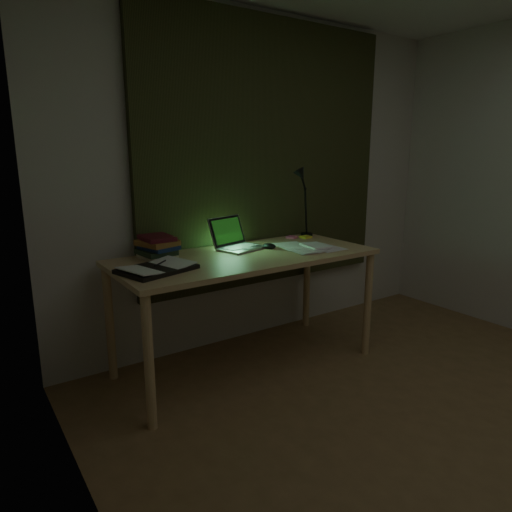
{
  "coord_description": "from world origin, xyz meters",
  "views": [
    {
      "loc": [
        -2.12,
        -0.97,
        1.49
      ],
      "look_at": [
        -0.49,
        1.41,
        0.82
      ],
      "focal_mm": 32.0,
      "sensor_mm": 36.0,
      "label": 1
    }
  ],
  "objects_px": {
    "book_stack": "(157,247)",
    "desk_lamp": "(307,203)",
    "laptop": "(242,233)",
    "open_textbook": "(157,268)",
    "desk": "(246,311)",
    "loose_papers": "(309,247)"
  },
  "relations": [
    {
      "from": "laptop",
      "to": "loose_papers",
      "type": "bearing_deg",
      "value": -46.44
    },
    {
      "from": "desk",
      "to": "laptop",
      "type": "height_order",
      "value": "laptop"
    },
    {
      "from": "laptop",
      "to": "desk_lamp",
      "type": "height_order",
      "value": "desk_lamp"
    },
    {
      "from": "book_stack",
      "to": "loose_papers",
      "type": "distance_m",
      "value": 1.06
    },
    {
      "from": "loose_papers",
      "to": "desk_lamp",
      "type": "relative_size",
      "value": 0.67
    },
    {
      "from": "desk",
      "to": "book_stack",
      "type": "height_order",
      "value": "book_stack"
    },
    {
      "from": "laptop",
      "to": "book_stack",
      "type": "distance_m",
      "value": 0.61
    },
    {
      "from": "desk",
      "to": "open_textbook",
      "type": "bearing_deg",
      "value": -174.17
    },
    {
      "from": "loose_papers",
      "to": "laptop",
      "type": "bearing_deg",
      "value": 149.23
    },
    {
      "from": "open_textbook",
      "to": "loose_papers",
      "type": "bearing_deg",
      "value": -16.69
    },
    {
      "from": "book_stack",
      "to": "desk_lamp",
      "type": "bearing_deg",
      "value": 3.59
    },
    {
      "from": "laptop",
      "to": "open_textbook",
      "type": "bearing_deg",
      "value": -178.67
    },
    {
      "from": "laptop",
      "to": "desk",
      "type": "bearing_deg",
      "value": -129.34
    },
    {
      "from": "open_textbook",
      "to": "book_stack",
      "type": "distance_m",
      "value": 0.33
    },
    {
      "from": "desk",
      "to": "book_stack",
      "type": "xyz_separation_m",
      "value": [
        -0.53,
        0.23,
        0.48
      ]
    },
    {
      "from": "desk",
      "to": "laptop",
      "type": "bearing_deg",
      "value": 66.33
    },
    {
      "from": "open_textbook",
      "to": "book_stack",
      "type": "bearing_deg",
      "value": 50.89
    },
    {
      "from": "laptop",
      "to": "desk_lamp",
      "type": "xyz_separation_m",
      "value": [
        0.73,
        0.15,
        0.15
      ]
    },
    {
      "from": "desk",
      "to": "loose_papers",
      "type": "height_order",
      "value": "loose_papers"
    },
    {
      "from": "laptop",
      "to": "book_stack",
      "type": "xyz_separation_m",
      "value": [
        -0.6,
        0.07,
        -0.04
      ]
    },
    {
      "from": "open_textbook",
      "to": "desk",
      "type": "bearing_deg",
      "value": -9.81
    },
    {
      "from": "open_textbook",
      "to": "loose_papers",
      "type": "xyz_separation_m",
      "value": [
        1.14,
        -0.02,
        -0.01
      ]
    }
  ]
}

